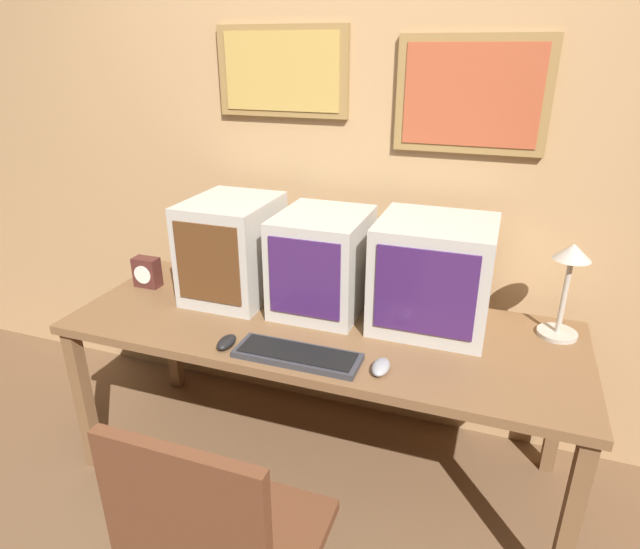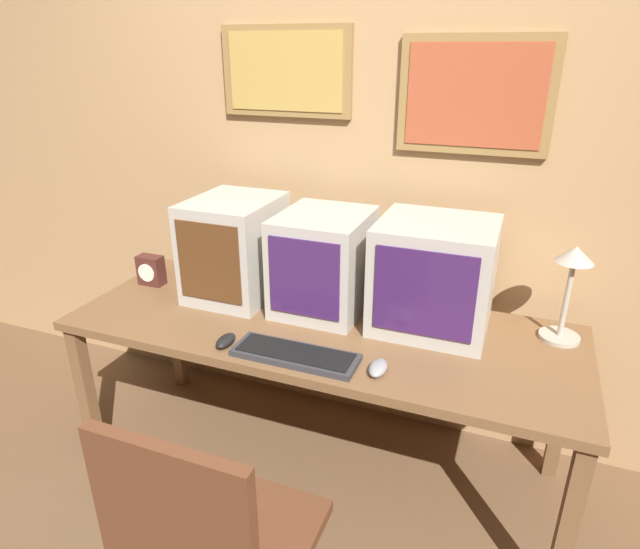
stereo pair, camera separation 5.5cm
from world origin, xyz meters
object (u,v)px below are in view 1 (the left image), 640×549
object	(u,v)px
monitor_center	(322,262)
desk_clock	(147,272)
monitor_right	(433,274)
desk_lamp	(568,275)
mouse_near_keyboard	(381,367)
mouse_far_corner	(227,342)
monitor_left	(233,249)
keyboard_main	(297,355)

from	to	relation	value
monitor_center	desk_clock	size ratio (longest dim) A/B	3.02
monitor_right	desk_lamp	distance (m)	0.48
monitor_right	mouse_near_keyboard	world-z (taller)	monitor_right
monitor_right	desk_lamp	bearing A→B (deg)	7.43
mouse_far_corner	desk_lamp	bearing A→B (deg)	23.48
monitor_left	mouse_near_keyboard	bearing A→B (deg)	-27.27
monitor_left	desk_lamp	distance (m)	1.34
keyboard_main	mouse_far_corner	size ratio (longest dim) A/B	4.21
monitor_center	monitor_left	bearing A→B (deg)	-178.37
keyboard_main	desk_clock	world-z (taller)	desk_clock
monitor_left	monitor_center	size ratio (longest dim) A/B	1.04
monitor_left	mouse_far_corner	size ratio (longest dim) A/B	4.01
desk_clock	monitor_center	bearing A→B (deg)	4.85
monitor_center	desk_clock	bearing A→B (deg)	-175.15
desk_clock	monitor_right	bearing A→B (deg)	3.42
mouse_far_corner	monitor_center	bearing A→B (deg)	62.85
keyboard_main	desk_lamp	world-z (taller)	desk_lamp
keyboard_main	desk_clock	xyz separation A→B (m)	(-0.88, 0.35, 0.06)
monitor_left	desk_lamp	xyz separation A→B (m)	(1.34, 0.08, 0.04)
monitor_center	desk_lamp	distance (m)	0.93
mouse_far_corner	desk_lamp	xyz separation A→B (m)	(1.15, 0.50, 0.23)
monitor_center	monitor_right	size ratio (longest dim) A/B	0.96
mouse_near_keyboard	mouse_far_corner	world-z (taller)	same
desk_clock	desk_lamp	size ratio (longest dim) A/B	0.37
mouse_near_keyboard	mouse_far_corner	xyz separation A→B (m)	(-0.57, -0.03, -0.00)
monitor_left	mouse_far_corner	xyz separation A→B (m)	(0.19, -0.42, -0.20)
monitor_left	monitor_right	distance (m)	0.86
monitor_center	monitor_right	distance (m)	0.45
monitor_right	desk_clock	bearing A→B (deg)	-176.58
monitor_center	mouse_far_corner	size ratio (longest dim) A/B	3.87
monitor_right	desk_clock	world-z (taller)	monitor_right
monitor_right	keyboard_main	bearing A→B (deg)	-133.06
monitor_left	keyboard_main	xyz separation A→B (m)	(0.46, -0.41, -0.20)
mouse_near_keyboard	mouse_far_corner	distance (m)	0.57
monitor_center	monitor_right	xyz separation A→B (m)	(0.45, 0.01, 0.01)
monitor_center	desk_clock	distance (m)	0.84
keyboard_main	mouse_near_keyboard	size ratio (longest dim) A/B	4.12
mouse_near_keyboard	desk_lamp	xyz separation A→B (m)	(0.58, 0.47, 0.23)
monitor_center	monitor_right	bearing A→B (deg)	0.81
desk_lamp	mouse_near_keyboard	bearing A→B (deg)	-140.72
monitor_right	mouse_far_corner	xyz separation A→B (m)	(-0.67, -0.44, -0.19)
monitor_left	desk_lamp	size ratio (longest dim) A/B	1.16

